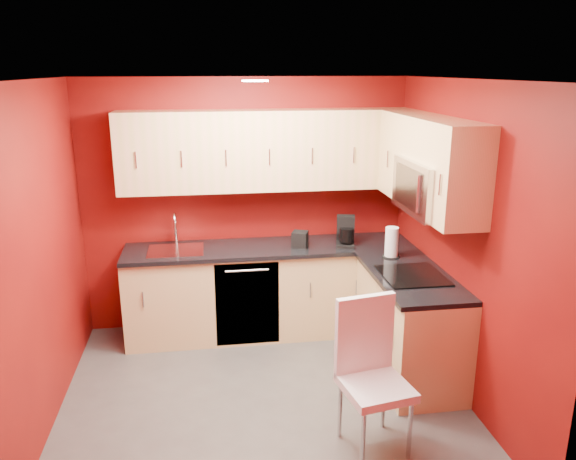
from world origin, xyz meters
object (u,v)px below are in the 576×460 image
object	(u,v)px
microwave	(432,187)
dining_chair	(376,379)
paper_towel	(392,242)
sink	(176,246)
napkin_holder	(300,239)
coffee_maker	(346,231)

from	to	relation	value
microwave	dining_chair	distance (m)	1.61
dining_chair	paper_towel	bearing A→B (deg)	58.11
microwave	dining_chair	xyz separation A→B (m)	(-0.69, -0.92, -1.12)
sink	napkin_holder	distance (m)	1.19
sink	paper_towel	world-z (taller)	sink
paper_towel	coffee_maker	bearing A→B (deg)	130.35
paper_towel	dining_chair	world-z (taller)	paper_towel
coffee_maker	dining_chair	xyz separation A→B (m)	(-0.23, -1.81, -0.52)
napkin_holder	paper_towel	xyz separation A→B (m)	(0.78, -0.41, 0.06)
dining_chair	napkin_holder	bearing A→B (deg)	86.40
microwave	paper_towel	xyz separation A→B (m)	(-0.13, 0.50, -0.61)
paper_towel	dining_chair	distance (m)	1.61
coffee_maker	paper_towel	bearing A→B (deg)	-36.83
napkin_holder	dining_chair	bearing A→B (deg)	-83.28
microwave	sink	world-z (taller)	microwave
coffee_maker	paper_towel	xyz separation A→B (m)	(0.33, -0.39, -0.00)
coffee_maker	microwave	bearing A→B (deg)	-49.58
napkin_holder	coffee_maker	bearing A→B (deg)	-2.98
microwave	sink	distance (m)	2.43
microwave	sink	xyz separation A→B (m)	(-2.09, 1.00, -0.72)
microwave	coffee_maker	size ratio (longest dim) A/B	2.63
paper_towel	dining_chair	size ratio (longest dim) A/B	0.26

